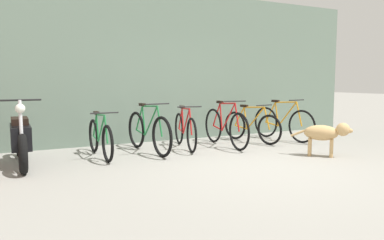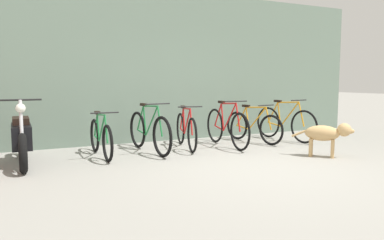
{
  "view_description": "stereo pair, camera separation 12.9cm",
  "coord_description": "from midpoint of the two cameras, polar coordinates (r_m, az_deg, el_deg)",
  "views": [
    {
      "loc": [
        -3.48,
        -4.46,
        1.31
      ],
      "look_at": [
        -0.67,
        1.08,
        0.65
      ],
      "focal_mm": 35.0,
      "sensor_mm": 36.0,
      "label": 1
    },
    {
      "loc": [
        -3.36,
        -4.52,
        1.31
      ],
      "look_at": [
        -0.67,
        1.08,
        0.65
      ],
      "focal_mm": 35.0,
      "sensor_mm": 36.0,
      "label": 2
    }
  ],
  "objects": [
    {
      "name": "bicycle_2",
      "position": [
        7.25,
        -0.42,
        -1.57
      ],
      "size": [
        0.49,
        1.62,
        0.84
      ],
      "rotation": [
        0.0,
        0.0,
        -1.78
      ],
      "color": "black",
      "rests_on": "ground"
    },
    {
      "name": "bicycle_4",
      "position": [
        8.06,
        9.76,
        -0.98
      ],
      "size": [
        0.49,
        1.57,
        0.81
      ],
      "rotation": [
        0.0,
        0.0,
        -1.36
      ],
      "color": "black",
      "rests_on": "ground"
    },
    {
      "name": "bicycle_1",
      "position": [
        6.87,
        -6.04,
        -1.8
      ],
      "size": [
        0.46,
        1.78,
        0.92
      ],
      "rotation": [
        0.0,
        0.0,
        -1.48
      ],
      "color": "black",
      "rests_on": "ground"
    },
    {
      "name": "bicycle_3",
      "position": [
        7.47,
        5.79,
        -1.1
      ],
      "size": [
        0.46,
        1.77,
        0.93
      ],
      "rotation": [
        0.0,
        0.0,
        -1.62
      ],
      "color": "black",
      "rests_on": "ground"
    },
    {
      "name": "bicycle_0",
      "position": [
        6.6,
        -13.21,
        -2.66
      ],
      "size": [
        0.46,
        1.57,
        0.8
      ],
      "rotation": [
        0.0,
        0.0,
        -1.56
      ],
      "color": "black",
      "rests_on": "ground"
    },
    {
      "name": "motorcycle",
      "position": [
        6.36,
        -24.0,
        -2.6
      ],
      "size": [
        0.58,
        1.86,
        1.04
      ],
      "rotation": [
        0.0,
        0.0,
        -1.58
      ],
      "color": "black",
      "rests_on": "ground"
    },
    {
      "name": "ground_plane",
      "position": [
        5.79,
        11.37,
        -7.12
      ],
      "size": [
        60.0,
        60.0,
        0.0
      ],
      "primitive_type": "plane",
      "color": "gray"
    },
    {
      "name": "stray_dog",
      "position": [
        6.81,
        20.36,
        -1.95
      ],
      "size": [
        0.76,
        0.81,
        0.6
      ],
      "rotation": [
        0.0,
        0.0,
        5.46
      ],
      "color": "tan",
      "rests_on": "ground"
    },
    {
      "name": "bicycle_5",
      "position": [
        8.47,
        14.42,
        -0.48
      ],
      "size": [
        0.46,
        1.71,
        0.91
      ],
      "rotation": [
        0.0,
        0.0,
        -1.42
      ],
      "color": "black",
      "rests_on": "ground"
    },
    {
      "name": "shop_wall_back",
      "position": [
        8.34,
        -1.52,
        8.11
      ],
      "size": [
        9.5,
        0.2,
        3.22
      ],
      "color": "slate",
      "rests_on": "ground"
    }
  ]
}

